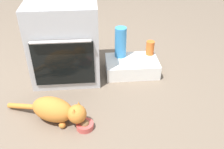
{
  "coord_description": "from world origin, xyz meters",
  "views": [
    {
      "loc": [
        0.27,
        -1.68,
        1.37
      ],
      "look_at": [
        0.41,
        -0.02,
        0.25
      ],
      "focal_mm": 40.13,
      "sensor_mm": 36.0,
      "label": 1
    }
  ],
  "objects_px": {
    "pantry_cabinet": "(132,66)",
    "cat": "(57,110)",
    "food_bowl": "(85,125)",
    "sauce_jar": "(150,48)",
    "oven": "(65,40)",
    "water_bottle": "(121,42)"
  },
  "relations": [
    {
      "from": "oven",
      "to": "cat",
      "type": "height_order",
      "value": "oven"
    },
    {
      "from": "water_bottle",
      "to": "sauce_jar",
      "type": "bearing_deg",
      "value": 2.36
    },
    {
      "from": "food_bowl",
      "to": "sauce_jar",
      "type": "xyz_separation_m",
      "value": [
        0.65,
        0.82,
        0.18
      ]
    },
    {
      "from": "food_bowl",
      "to": "sauce_jar",
      "type": "bearing_deg",
      "value": 51.74
    },
    {
      "from": "oven",
      "to": "sauce_jar",
      "type": "relative_size",
      "value": 5.22
    },
    {
      "from": "cat",
      "to": "sauce_jar",
      "type": "bearing_deg",
      "value": 64.38
    },
    {
      "from": "pantry_cabinet",
      "to": "sauce_jar",
      "type": "relative_size",
      "value": 3.59
    },
    {
      "from": "oven",
      "to": "cat",
      "type": "relative_size",
      "value": 1.13
    },
    {
      "from": "oven",
      "to": "cat",
      "type": "bearing_deg",
      "value": -93.69
    },
    {
      "from": "oven",
      "to": "water_bottle",
      "type": "distance_m",
      "value": 0.53
    },
    {
      "from": "oven",
      "to": "food_bowl",
      "type": "xyz_separation_m",
      "value": [
        0.16,
        -0.74,
        -0.34
      ]
    },
    {
      "from": "oven",
      "to": "food_bowl",
      "type": "height_order",
      "value": "oven"
    },
    {
      "from": "cat",
      "to": "sauce_jar",
      "type": "distance_m",
      "value": 1.13
    },
    {
      "from": "pantry_cabinet",
      "to": "cat",
      "type": "height_order",
      "value": "cat"
    },
    {
      "from": "oven",
      "to": "food_bowl",
      "type": "relative_size",
      "value": 5.69
    },
    {
      "from": "cat",
      "to": "water_bottle",
      "type": "distance_m",
      "value": 0.93
    },
    {
      "from": "oven",
      "to": "food_bowl",
      "type": "distance_m",
      "value": 0.83
    },
    {
      "from": "oven",
      "to": "water_bottle",
      "type": "xyz_separation_m",
      "value": [
        0.52,
        0.07,
        -0.08
      ]
    },
    {
      "from": "oven",
      "to": "sauce_jar",
      "type": "xyz_separation_m",
      "value": [
        0.81,
        0.08,
        -0.16
      ]
    },
    {
      "from": "oven",
      "to": "sauce_jar",
      "type": "height_order",
      "value": "oven"
    },
    {
      "from": "food_bowl",
      "to": "cat",
      "type": "distance_m",
      "value": 0.24
    },
    {
      "from": "pantry_cabinet",
      "to": "food_bowl",
      "type": "bearing_deg",
      "value": -122.32
    }
  ]
}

